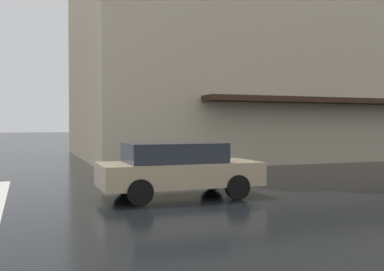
{
  "coord_description": "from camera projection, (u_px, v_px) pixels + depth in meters",
  "views": [
    {
      "loc": [
        -5.39,
        -0.76,
        1.87
      ],
      "look_at": [
        7.72,
        -5.67,
        1.53
      ],
      "focal_mm": 41.91,
      "sensor_mm": 36.0,
      "label": 1
    }
  ],
  "objects": [
    {
      "name": "car_champagne",
      "position": [
        178.0,
        168.0,
        11.51
      ],
      "size": [
        1.85,
        4.1,
        1.41
      ],
      "color": "tan",
      "rests_on": "ground_plane"
    }
  ]
}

